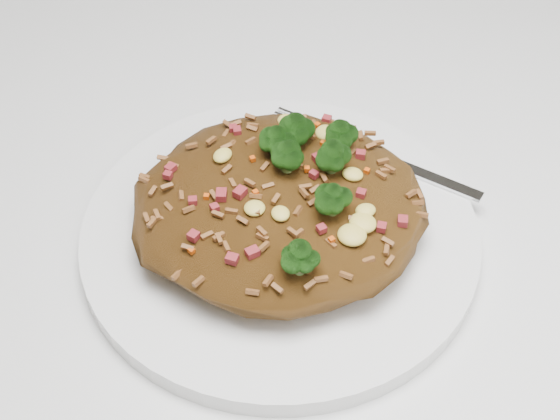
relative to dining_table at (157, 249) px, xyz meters
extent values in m
cube|color=silver|center=(0.00, 0.00, 0.07)|extent=(1.20, 0.80, 0.04)
cylinder|color=white|center=(0.09, -0.08, 0.10)|extent=(0.25, 0.25, 0.01)
ellipsoid|color=brown|center=(0.09, -0.08, 0.12)|extent=(0.18, 0.17, 0.04)
ellipsoid|color=#103A08|center=(0.10, -0.14, 0.15)|extent=(0.02, 0.02, 0.02)
ellipsoid|color=#103A08|center=(0.09, -0.05, 0.16)|extent=(0.02, 0.02, 0.02)
ellipsoid|color=#103A08|center=(0.10, -0.06, 0.16)|extent=(0.02, 0.02, 0.02)
ellipsoid|color=#103A08|center=(0.12, -0.10, 0.15)|extent=(0.02, 0.02, 0.02)
ellipsoid|color=#103A08|center=(0.11, -0.04, 0.15)|extent=(0.02, 0.02, 0.02)
ellipsoid|color=#103A08|center=(0.13, -0.04, 0.15)|extent=(0.02, 0.02, 0.02)
ellipsoid|color=#103A08|center=(0.13, -0.07, 0.15)|extent=(0.02, 0.02, 0.02)
cube|color=silver|center=(0.20, -0.04, 0.11)|extent=(0.09, 0.06, 0.00)
cube|color=silver|center=(0.12, 0.01, 0.11)|extent=(0.04, 0.04, 0.00)
camera|label=1|loc=(0.07, -0.41, 0.47)|focal=50.00mm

